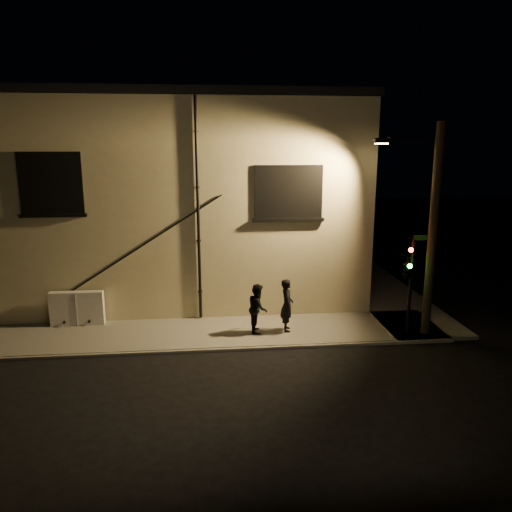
{
  "coord_description": "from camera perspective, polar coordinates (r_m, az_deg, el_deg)",
  "views": [
    {
      "loc": [
        -1.56,
        -15.62,
        6.82
      ],
      "look_at": [
        0.25,
        1.8,
        2.82
      ],
      "focal_mm": 35.0,
      "sensor_mm": 36.0,
      "label": 1
    }
  ],
  "objects": [
    {
      "name": "pedestrian_b",
      "position": [
        18.0,
        0.21,
        -5.97
      ],
      "size": [
        0.72,
        0.9,
        1.77
      ],
      "primitive_type": "imported",
      "rotation": [
        0.0,
        0.0,
        1.51
      ],
      "color": "black",
      "rests_on": "sidewalk"
    },
    {
      "name": "pedestrian_a",
      "position": [
        18.11,
        3.56,
        -5.62
      ],
      "size": [
        0.51,
        0.74,
        1.93
      ],
      "primitive_type": "imported",
      "rotation": [
        0.0,
        0.0,
        1.5
      ],
      "color": "black",
      "rests_on": "sidewalk"
    },
    {
      "name": "building",
      "position": [
        24.78,
        -9.3,
        7.1
      ],
      "size": [
        16.2,
        12.23,
        8.8
      ],
      "color": "beige",
      "rests_on": "ground"
    },
    {
      "name": "traffic_signal",
      "position": [
        18.16,
        16.91,
        -1.4
      ],
      "size": [
        1.3,
        2.1,
        3.56
      ],
      "color": "black",
      "rests_on": "sidewalk"
    },
    {
      "name": "utility_cabinet",
      "position": [
        19.89,
        -19.76,
        -5.64
      ],
      "size": [
        1.96,
        0.33,
        1.29
      ],
      "primitive_type": "cube",
      "color": "silver",
      "rests_on": "sidewalk"
    },
    {
      "name": "streetlamp_pole",
      "position": [
        18.23,
        19.28,
        3.12
      ],
      "size": [
        2.03,
        1.4,
        7.51
      ],
      "color": "black",
      "rests_on": "ground"
    },
    {
      "name": "ground",
      "position": [
        17.12,
        -0.21,
        -10.61
      ],
      "size": [
        90.0,
        90.0,
        0.0
      ],
      "primitive_type": "plane",
      "color": "black"
    },
    {
      "name": "sidewalk",
      "position": [
        21.3,
        1.89,
        -5.64
      ],
      "size": [
        21.0,
        16.0,
        0.12
      ],
      "color": "slate",
      "rests_on": "ground"
    }
  ]
}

